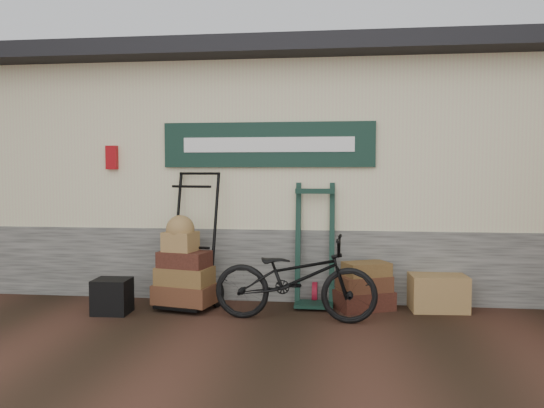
# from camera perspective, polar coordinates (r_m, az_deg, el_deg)

# --- Properties ---
(ground) EXTENTS (80.00, 80.00, 0.00)m
(ground) POSITION_cam_1_polar(r_m,az_deg,el_deg) (5.76, 1.39, -12.84)
(ground) COLOR black
(ground) RESTS_ON ground
(station_building) EXTENTS (14.40, 4.10, 3.20)m
(station_building) POSITION_cam_1_polar(r_m,az_deg,el_deg) (8.25, 3.15, 3.45)
(station_building) COLOR #4C4C47
(station_building) RESTS_ON ground
(porter_trolley) EXTENTS (0.94, 0.79, 1.65)m
(porter_trolley) POSITION_cam_1_polar(r_m,az_deg,el_deg) (6.44, -8.61, -3.64)
(porter_trolley) COLOR black
(porter_trolley) RESTS_ON ground
(green_barrow) EXTENTS (0.54, 0.46, 1.48)m
(green_barrow) POSITION_cam_1_polar(r_m,az_deg,el_deg) (6.42, 4.62, -4.40)
(green_barrow) COLOR black
(green_barrow) RESTS_ON ground
(suitcase_stack) EXTENTS (0.75, 0.63, 0.57)m
(suitcase_stack) POSITION_cam_1_polar(r_m,az_deg,el_deg) (6.39, 9.89, -8.63)
(suitcase_stack) COLOR #351811
(suitcase_stack) RESTS_ON ground
(wicker_hamper) EXTENTS (0.66, 0.46, 0.42)m
(wicker_hamper) POSITION_cam_1_polar(r_m,az_deg,el_deg) (6.56, 17.43, -9.08)
(wicker_hamper) COLOR brown
(wicker_hamper) RESTS_ON ground
(black_trunk) EXTENTS (0.41, 0.36, 0.40)m
(black_trunk) POSITION_cam_1_polar(r_m,az_deg,el_deg) (6.40, -16.81, -9.48)
(black_trunk) COLOR black
(black_trunk) RESTS_ON ground
(bicycle) EXTENTS (0.72, 1.81, 1.03)m
(bicycle) POSITION_cam_1_polar(r_m,az_deg,el_deg) (5.80, 2.48, -7.47)
(bicycle) COLOR black
(bicycle) RESTS_ON ground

